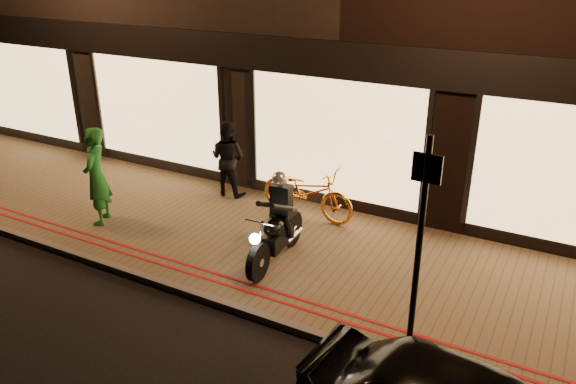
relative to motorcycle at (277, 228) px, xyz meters
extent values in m
plane|color=black|center=(-0.06, -1.53, -0.73)|extent=(90.00, 90.00, 0.00)
cube|color=brown|center=(-0.06, 0.47, -0.67)|extent=(50.00, 4.00, 0.12)
cube|color=#59544C|center=(-0.06, -1.48, -0.67)|extent=(50.00, 0.14, 0.12)
cube|color=maroon|center=(-0.06, -1.08, -0.61)|extent=(50.00, 0.06, 0.01)
cube|color=maroon|center=(-0.06, -0.88, -0.61)|extent=(50.00, 0.06, 0.01)
cube|color=black|center=(-0.06, 2.42, 2.42)|extent=(48.00, 0.12, 0.70)
cube|color=#FAC97D|center=(-9.06, 2.41, 0.88)|extent=(3.60, 0.06, 2.38)
cube|color=#FAC97D|center=(-4.56, 2.41, 0.88)|extent=(3.60, 0.06, 2.38)
cube|color=#FAC97D|center=(-0.06, 2.41, 0.88)|extent=(3.60, 0.06, 2.38)
cylinder|color=black|center=(0.04, -0.69, -0.29)|extent=(0.16, 0.65, 0.64)
cylinder|color=black|center=(-0.04, 0.61, -0.29)|extent=(0.16, 0.65, 0.64)
cylinder|color=silver|center=(0.04, -0.69, -0.29)|extent=(0.15, 0.15, 0.14)
cylinder|color=silver|center=(-0.04, 0.61, -0.29)|extent=(0.15, 0.15, 0.14)
cube|color=black|center=(0.00, 0.01, -0.21)|extent=(0.30, 0.71, 0.30)
ellipsoid|color=black|center=(0.01, -0.12, 0.09)|extent=(0.35, 0.52, 0.29)
cube|color=black|center=(-0.02, 0.31, 0.09)|extent=(0.25, 0.56, 0.09)
cylinder|color=silver|center=(0.03, -0.54, 0.34)|extent=(0.60, 0.07, 0.03)
cylinder|color=silver|center=(0.04, -0.64, 0.01)|extent=(0.07, 0.33, 0.71)
sphere|color=white|center=(0.05, -0.78, 0.17)|extent=(0.18, 0.18, 0.17)
cylinder|color=silver|center=(0.09, 0.47, -0.33)|extent=(0.10, 0.55, 0.07)
cube|color=black|center=(-0.01, 0.18, 0.44)|extent=(0.35, 0.24, 0.55)
sphere|color=silver|center=(-0.01, 0.12, 0.85)|extent=(0.28, 0.28, 0.26)
cylinder|color=black|center=(-0.15, -0.15, 0.47)|extent=(0.21, 0.61, 0.34)
cylinder|color=black|center=(0.17, -0.13, 0.47)|extent=(0.14, 0.61, 0.34)
cylinder|color=black|center=(-0.15, 0.13, -0.01)|extent=(0.21, 0.29, 0.46)
cylinder|color=black|center=(0.13, 0.15, -0.01)|extent=(0.18, 0.29, 0.46)
cylinder|color=black|center=(2.72, -1.28, 0.89)|extent=(0.08, 0.08, 3.00)
cube|color=black|center=(2.72, -1.28, 1.99)|extent=(0.35, 0.05, 0.35)
imported|color=orange|center=(-0.34, 1.80, -0.08)|extent=(2.08, 0.85, 1.07)
imported|color=#1F752A|center=(-3.76, -0.34, 0.34)|extent=(0.73, 0.83, 1.91)
imported|color=black|center=(-2.35, 2.01, 0.21)|extent=(0.81, 0.64, 1.64)
camera|label=1|loc=(4.19, -7.31, 4.25)|focal=35.00mm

